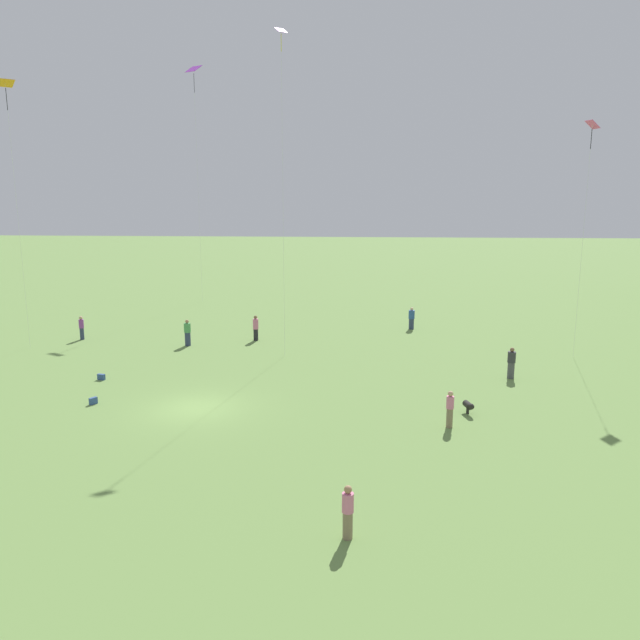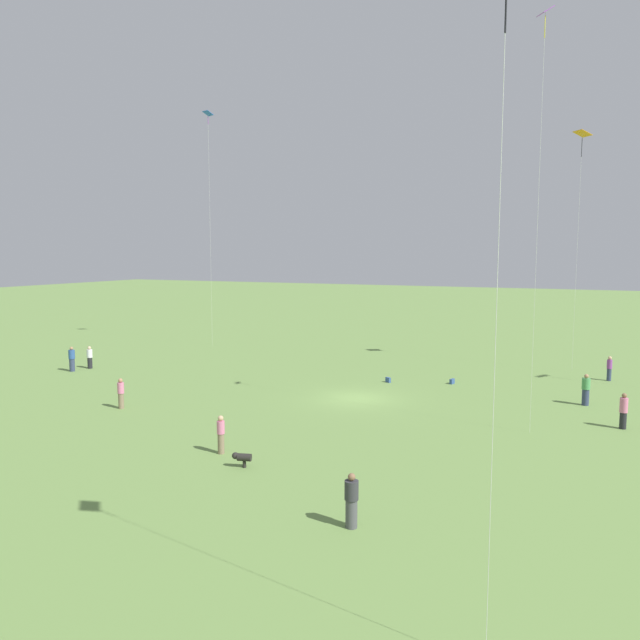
% 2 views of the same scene
% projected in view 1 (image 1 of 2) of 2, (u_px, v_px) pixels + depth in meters
% --- Properties ---
extents(ground_plane, '(240.00, 240.00, 0.00)m').
position_uv_depth(ground_plane, '(196.00, 408.00, 29.82)').
color(ground_plane, '#6B8E47').
extents(person_1, '(0.63, 0.63, 1.78)m').
position_uv_depth(person_1, '(187.00, 333.00, 41.93)').
color(person_1, '#333D5B').
rests_on(person_1, ground_plane).
extents(person_2, '(0.62, 0.62, 1.76)m').
position_uv_depth(person_2, '(511.00, 363.00, 34.48)').
color(person_2, '#4C4C51').
rests_on(person_2, ground_plane).
extents(person_3, '(0.47, 0.47, 1.66)m').
position_uv_depth(person_3, '(450.00, 409.00, 27.23)').
color(person_3, '#847056').
rests_on(person_3, ground_plane).
extents(person_5, '(0.50, 0.50, 1.77)m').
position_uv_depth(person_5, '(256.00, 328.00, 43.40)').
color(person_5, '#232328').
rests_on(person_5, ground_plane).
extents(person_6, '(0.64, 0.64, 1.68)m').
position_uv_depth(person_6, '(411.00, 319.00, 47.05)').
color(person_6, '#333D5B').
rests_on(person_6, ground_plane).
extents(person_7, '(0.38, 0.38, 1.69)m').
position_uv_depth(person_7, '(348.00, 512.00, 18.41)').
color(person_7, '#847056').
rests_on(person_7, ground_plane).
extents(person_8, '(0.47, 0.47, 1.66)m').
position_uv_depth(person_8, '(82.00, 328.00, 43.70)').
color(person_8, '#333D5B').
rests_on(person_8, ground_plane).
extents(kite_0, '(0.87, 0.77, 14.28)m').
position_uv_depth(kite_0, '(591.00, 141.00, 36.57)').
color(kite_0, '#E54C99').
rests_on(kite_0, ground_plane).
extents(kite_1, '(1.49, 1.56, 21.26)m').
position_uv_depth(kite_1, '(194.00, 79.00, 55.40)').
color(kite_1, purple).
rests_on(kite_1, ground_plane).
extents(kite_2, '(1.35, 1.36, 16.94)m').
position_uv_depth(kite_2, '(6.00, 97.00, 38.49)').
color(kite_2, orange).
rests_on(kite_2, ground_plane).
extents(kite_4, '(0.80, 0.82, 19.41)m').
position_uv_depth(kite_4, '(281.00, 69.00, 36.01)').
color(kite_4, purple).
rests_on(kite_4, ground_plane).
extents(dog_0, '(0.81, 0.45, 0.61)m').
position_uv_depth(dog_0, '(469.00, 406.00, 28.92)').
color(dog_0, black).
rests_on(dog_0, ground_plane).
extents(picnic_bag_0, '(0.28, 0.45, 0.33)m').
position_uv_depth(picnic_bag_0, '(101.00, 377.00, 34.34)').
color(picnic_bag_0, '#33518C').
rests_on(picnic_bag_0, ground_plane).
extents(picnic_bag_1, '(0.42, 0.35, 0.33)m').
position_uv_depth(picnic_bag_1, '(93.00, 401.00, 30.38)').
color(picnic_bag_1, '#33518C').
rests_on(picnic_bag_1, ground_plane).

